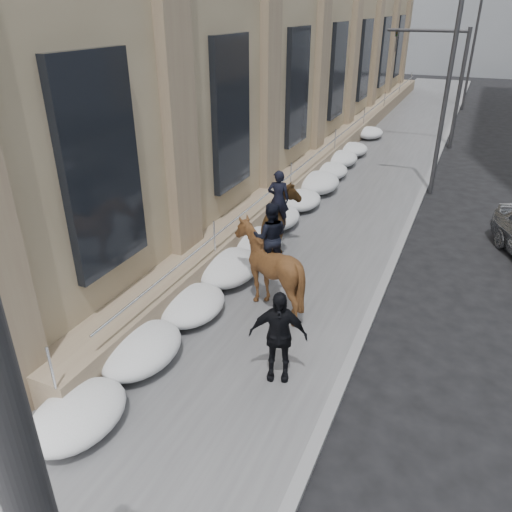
% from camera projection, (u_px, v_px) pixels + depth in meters
% --- Properties ---
extents(ground, '(140.00, 140.00, 0.00)m').
position_uv_depth(ground, '(202.00, 385.00, 10.24)').
color(ground, black).
rests_on(ground, ground).
extents(sidewalk, '(5.00, 80.00, 0.12)m').
position_uv_depth(sidewalk, '(335.00, 215.00, 18.37)').
color(sidewalk, '#4A4A4D').
rests_on(sidewalk, ground).
extents(curb, '(0.24, 80.00, 0.12)m').
position_uv_depth(curb, '(408.00, 226.00, 17.43)').
color(curb, slate).
rests_on(curb, ground).
extents(streetlight_mid, '(1.71, 0.24, 8.00)m').
position_uv_depth(streetlight_mid, '(445.00, 76.00, 18.61)').
color(streetlight_mid, '#2D2D30').
rests_on(streetlight_mid, ground).
extents(streetlight_far, '(1.71, 0.24, 8.00)m').
position_uv_depth(streetlight_far, '(472.00, 43.00, 34.94)').
color(streetlight_far, '#2D2D30').
rests_on(streetlight_far, ground).
extents(traffic_signal, '(4.10, 0.22, 6.00)m').
position_uv_depth(traffic_signal, '(444.00, 69.00, 25.65)').
color(traffic_signal, '#2D2D30').
rests_on(traffic_signal, ground).
extents(snow_bank, '(1.70, 18.10, 0.76)m').
position_uv_depth(snow_bank, '(281.00, 216.00, 17.16)').
color(snow_bank, white).
rests_on(snow_bank, sidewalk).
extents(mounted_horse_left, '(1.87, 2.71, 2.71)m').
position_uv_depth(mounted_horse_left, '(282.00, 226.00, 14.48)').
color(mounted_horse_left, '#412913').
rests_on(mounted_horse_left, sidewalk).
extents(mounted_horse_right, '(2.36, 2.48, 2.74)m').
position_uv_depth(mounted_horse_right, '(268.00, 264.00, 12.21)').
color(mounted_horse_right, '#3F2512').
rests_on(mounted_horse_right, sidewalk).
extents(pedestrian, '(1.26, 0.81, 1.99)m').
position_uv_depth(pedestrian, '(278.00, 336.00, 9.88)').
color(pedestrian, black).
rests_on(pedestrian, sidewalk).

